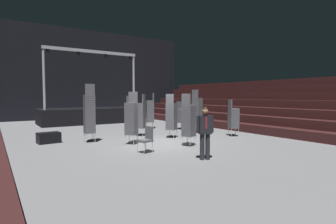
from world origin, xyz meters
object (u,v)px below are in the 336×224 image
(stage_riser, at_px, (88,115))
(man_with_tie, at_px, (205,130))
(chair_stack_mid_centre, at_px, (131,113))
(chair_stack_aisle_right, at_px, (233,118))
(chair_stack_mid_left, at_px, (89,113))
(chair_stack_rear_centre, at_px, (181,115))
(chair_stack_aisle_left, at_px, (189,120))
(loose_chair_near_man, at_px, (146,138))
(chair_stack_mid_right, at_px, (171,116))
(chair_stack_front_left, at_px, (197,111))
(equipment_road_case, at_px, (49,138))
(chair_stack_rear_right, at_px, (140,115))
(chair_stack_front_right, at_px, (150,111))
(chair_stack_rear_left, at_px, (131,118))

(stage_riser, distance_m, man_with_tie, 13.59)
(chair_stack_mid_centre, relative_size, chair_stack_aisle_right, 1.09)
(chair_stack_mid_left, bearing_deg, chair_stack_rear_centre, 17.98)
(chair_stack_aisle_left, relative_size, loose_chair_near_man, 2.26)
(chair_stack_mid_left, distance_m, chair_stack_mid_right, 3.83)
(chair_stack_front_left, distance_m, chair_stack_mid_centre, 3.79)
(equipment_road_case, bearing_deg, chair_stack_rear_right, -4.72)
(man_with_tie, relative_size, chair_stack_rear_right, 0.79)
(chair_stack_front_right, bearing_deg, stage_riser, 42.30)
(stage_riser, height_order, chair_stack_mid_left, stage_riser)
(chair_stack_mid_left, height_order, chair_stack_rear_left, chair_stack_mid_left)
(chair_stack_mid_right, distance_m, equipment_road_case, 5.60)
(chair_stack_front_right, height_order, loose_chair_near_man, chair_stack_front_right)
(chair_stack_front_right, bearing_deg, chair_stack_mid_left, 141.53)
(chair_stack_front_left, xyz_separation_m, chair_stack_mid_centre, (-2.87, 2.48, -0.17))
(stage_riser, xyz_separation_m, equipment_road_case, (-4.02, -7.54, -0.41))
(chair_stack_front_left, bearing_deg, man_with_tie, -49.80)
(loose_chair_near_man, bearing_deg, man_with_tie, -163.04)
(chair_stack_rear_left, height_order, chair_stack_rear_right, chair_stack_rear_left)
(stage_riser, xyz_separation_m, chair_stack_mid_centre, (0.70, -5.93, 0.38))
(chair_stack_mid_centre, height_order, chair_stack_rear_right, chair_stack_rear_right)
(chair_stack_mid_right, bearing_deg, chair_stack_rear_left, -110.54)
(chair_stack_rear_right, bearing_deg, equipment_road_case, 132.14)
(chair_stack_mid_centre, bearing_deg, chair_stack_front_left, 131.20)
(chair_stack_front_left, bearing_deg, chair_stack_aisle_left, -56.68)
(man_with_tie, distance_m, chair_stack_mid_centre, 7.73)
(chair_stack_mid_left, bearing_deg, chair_stack_aisle_right, -14.41)
(chair_stack_front_left, xyz_separation_m, equipment_road_case, (-7.59, 0.87, -0.96))
(chair_stack_front_left, bearing_deg, chair_stack_rear_left, -86.59)
(chair_stack_mid_centre, bearing_deg, chair_stack_aisle_right, 118.85)
(chair_stack_front_right, bearing_deg, equipment_road_case, 128.65)
(stage_riser, distance_m, chair_stack_mid_left, 8.69)
(chair_stack_mid_centre, xyz_separation_m, loose_chair_near_man, (-2.13, -5.67, -0.49))
(chair_stack_front_right, distance_m, equipment_road_case, 6.64)
(chair_stack_mid_centre, height_order, equipment_road_case, chair_stack_mid_centre)
(stage_riser, distance_m, chair_stack_rear_centre, 7.73)
(chair_stack_front_right, relative_size, chair_stack_mid_left, 0.87)
(stage_riser, distance_m, chair_stack_mid_centre, 5.98)
(chair_stack_rear_centre, xyz_separation_m, chair_stack_aisle_left, (-3.00, -4.61, 0.21))
(equipment_road_case, bearing_deg, stage_riser, 61.90)
(chair_stack_mid_right, xyz_separation_m, chair_stack_rear_centre, (2.39, 2.46, -0.21))
(stage_riser, height_order, chair_stack_rear_centre, stage_riser)
(chair_stack_mid_centre, height_order, chair_stack_aisle_left, chair_stack_aisle_left)
(man_with_tie, height_order, loose_chair_near_man, man_with_tie)
(chair_stack_front_left, height_order, loose_chair_near_man, chair_stack_front_left)
(man_with_tie, distance_m, chair_stack_mid_right, 4.59)
(chair_stack_front_left, relative_size, equipment_road_case, 2.66)
(chair_stack_front_right, distance_m, chair_stack_aisle_left, 6.19)
(man_with_tie, xyz_separation_m, chair_stack_rear_centre, (4.01, 6.76, -0.10))
(equipment_road_case, bearing_deg, chair_stack_mid_left, -26.43)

